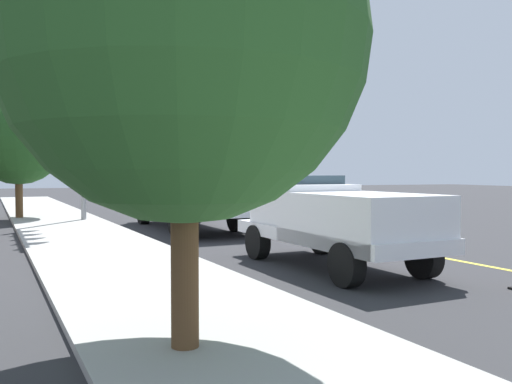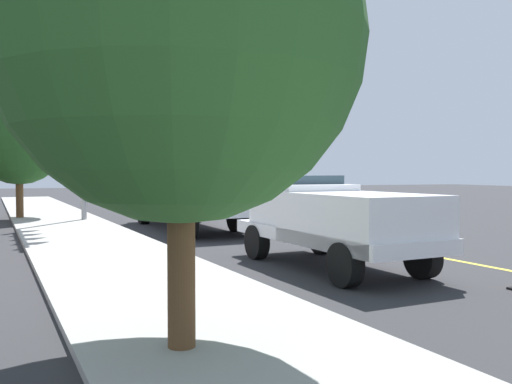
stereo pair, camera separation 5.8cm
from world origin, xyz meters
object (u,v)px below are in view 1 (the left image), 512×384
at_px(traffic_cone_mid_front, 194,209).
at_px(traffic_signal_mast, 90,83).
at_px(passing_minivan, 268,194).
at_px(utility_bucket_truck, 192,186).
at_px(service_pickup_truck, 333,218).

distance_m(traffic_cone_mid_front, traffic_signal_mast, 7.32).
bearing_deg(passing_minivan, traffic_signal_mast, 112.85).
bearing_deg(traffic_signal_mast, traffic_cone_mid_front, -68.00).
bearing_deg(utility_bucket_truck, passing_minivan, -41.64).
relative_size(utility_bucket_truck, traffic_cone_mid_front, 9.57).
bearing_deg(traffic_cone_mid_front, passing_minivan, -66.29).
xyz_separation_m(utility_bucket_truck, service_pickup_truck, (-9.40, -0.88, -0.49)).
height_order(service_pickup_truck, traffic_signal_mast, traffic_signal_mast).
bearing_deg(passing_minivan, traffic_cone_mid_front, 113.71).
xyz_separation_m(service_pickup_truck, passing_minivan, (15.89, -4.89, -0.15)).
xyz_separation_m(utility_bucket_truck, traffic_cone_mid_front, (4.50, -1.23, -1.18)).
bearing_deg(traffic_cone_mid_front, traffic_signal_mast, 112.00).
relative_size(service_pickup_truck, traffic_cone_mid_front, 6.58).
bearing_deg(traffic_cone_mid_front, utility_bucket_truck, 164.70).
height_order(traffic_cone_mid_front, traffic_signal_mast, traffic_signal_mast).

